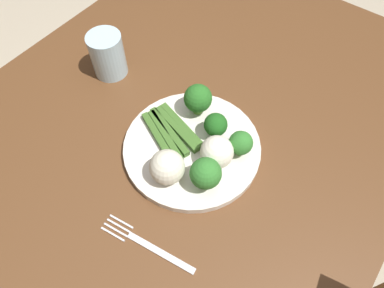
{
  "coord_description": "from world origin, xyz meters",
  "views": [
    {
      "loc": [
        -0.29,
        -0.26,
        1.31
      ],
      "look_at": [
        -0.01,
        -0.05,
        0.77
      ],
      "focal_mm": 33.3,
      "sensor_mm": 36.0,
      "label": 1
    }
  ],
  "objects_px": {
    "plate": "(192,148)",
    "broccoli_right": "(216,125)",
    "asparagus_bundle": "(171,132)",
    "water_glass": "(108,55)",
    "broccoli_front_left": "(206,174)",
    "fork": "(147,245)",
    "broccoli_near_center": "(198,99)",
    "cauliflower_edge": "(167,167)",
    "broccoli_left": "(241,143)",
    "dining_table": "(176,165)",
    "cauliflower_mid": "(217,152)"
  },
  "relations": [
    {
      "from": "plate",
      "to": "broccoli_right",
      "type": "distance_m",
      "value": 0.06
    },
    {
      "from": "asparagus_bundle",
      "to": "water_glass",
      "type": "height_order",
      "value": "water_glass"
    },
    {
      "from": "broccoli_front_left",
      "to": "fork",
      "type": "bearing_deg",
      "value": 173.92
    },
    {
      "from": "broccoli_right",
      "to": "broccoli_near_center",
      "type": "bearing_deg",
      "value": 66.54
    },
    {
      "from": "water_glass",
      "to": "cauliflower_edge",
      "type": "bearing_deg",
      "value": -116.5
    },
    {
      "from": "plate",
      "to": "broccoli_front_left",
      "type": "relative_size",
      "value": 3.86
    },
    {
      "from": "asparagus_bundle",
      "to": "water_glass",
      "type": "distance_m",
      "value": 0.22
    },
    {
      "from": "broccoli_left",
      "to": "water_glass",
      "type": "relative_size",
      "value": 0.56
    },
    {
      "from": "dining_table",
      "to": "asparagus_bundle",
      "type": "bearing_deg",
      "value": -167.32
    },
    {
      "from": "plate",
      "to": "broccoli_left",
      "type": "bearing_deg",
      "value": -62.78
    },
    {
      "from": "asparagus_bundle",
      "to": "cauliflower_mid",
      "type": "bearing_deg",
      "value": 21.17
    },
    {
      "from": "broccoli_near_center",
      "to": "water_glass",
      "type": "height_order",
      "value": "water_glass"
    },
    {
      "from": "broccoli_front_left",
      "to": "fork",
      "type": "distance_m",
      "value": 0.15
    },
    {
      "from": "fork",
      "to": "broccoli_near_center",
      "type": "bearing_deg",
      "value": -78.9
    },
    {
      "from": "broccoli_right",
      "to": "water_glass",
      "type": "relative_size",
      "value": 0.57
    },
    {
      "from": "dining_table",
      "to": "broccoli_right",
      "type": "bearing_deg",
      "value": -62.71
    },
    {
      "from": "broccoli_left",
      "to": "broccoli_near_center",
      "type": "relative_size",
      "value": 0.8
    },
    {
      "from": "dining_table",
      "to": "cauliflower_edge",
      "type": "bearing_deg",
      "value": -147.11
    },
    {
      "from": "water_glass",
      "to": "broccoli_right",
      "type": "bearing_deg",
      "value": -92.51
    },
    {
      "from": "broccoli_near_center",
      "to": "water_glass",
      "type": "relative_size",
      "value": 0.7
    },
    {
      "from": "broccoli_right",
      "to": "cauliflower_mid",
      "type": "height_order",
      "value": "cauliflower_mid"
    },
    {
      "from": "broccoli_left",
      "to": "cauliflower_edge",
      "type": "xyz_separation_m",
      "value": [
        -0.11,
        0.07,
        0.0
      ]
    },
    {
      "from": "dining_table",
      "to": "water_glass",
      "type": "bearing_deg",
      "value": 77.11
    },
    {
      "from": "broccoli_left",
      "to": "water_glass",
      "type": "height_order",
      "value": "water_glass"
    },
    {
      "from": "broccoli_left",
      "to": "fork",
      "type": "height_order",
      "value": "broccoli_left"
    },
    {
      "from": "broccoli_right",
      "to": "fork",
      "type": "xyz_separation_m",
      "value": [
        -0.23,
        -0.03,
        -0.04
      ]
    },
    {
      "from": "water_glass",
      "to": "broccoli_front_left",
      "type": "bearing_deg",
      "value": -108.16
    },
    {
      "from": "cauliflower_edge",
      "to": "dining_table",
      "type": "bearing_deg",
      "value": 32.89
    },
    {
      "from": "broccoli_near_center",
      "to": "dining_table",
      "type": "bearing_deg",
      "value": 169.45
    },
    {
      "from": "dining_table",
      "to": "broccoli_left",
      "type": "relative_size",
      "value": 22.14
    },
    {
      "from": "asparagus_bundle",
      "to": "fork",
      "type": "relative_size",
      "value": 0.81
    },
    {
      "from": "broccoli_left",
      "to": "cauliflower_edge",
      "type": "relative_size",
      "value": 0.86
    },
    {
      "from": "fork",
      "to": "plate",
      "type": "bearing_deg",
      "value": -82.97
    },
    {
      "from": "fork",
      "to": "water_glass",
      "type": "bearing_deg",
      "value": -46.1
    },
    {
      "from": "plate",
      "to": "fork",
      "type": "distance_m",
      "value": 0.19
    },
    {
      "from": "plate",
      "to": "broccoli_near_center",
      "type": "relative_size",
      "value": 3.84
    },
    {
      "from": "dining_table",
      "to": "cauliflower_mid",
      "type": "relative_size",
      "value": 19.85
    },
    {
      "from": "cauliflower_mid",
      "to": "cauliflower_edge",
      "type": "xyz_separation_m",
      "value": [
        -0.07,
        0.05,
        0.0
      ]
    },
    {
      "from": "broccoli_right",
      "to": "broccoli_left",
      "type": "bearing_deg",
      "value": -95.66
    },
    {
      "from": "cauliflower_edge",
      "to": "broccoli_right",
      "type": "bearing_deg",
      "value": -7.32
    },
    {
      "from": "plate",
      "to": "broccoli_front_left",
      "type": "xyz_separation_m",
      "value": [
        -0.05,
        -0.06,
        0.04
      ]
    },
    {
      "from": "broccoli_front_left",
      "to": "water_glass",
      "type": "relative_size",
      "value": 0.7
    },
    {
      "from": "asparagus_bundle",
      "to": "broccoli_left",
      "type": "relative_size",
      "value": 2.58
    },
    {
      "from": "broccoli_right",
      "to": "fork",
      "type": "relative_size",
      "value": 0.32
    },
    {
      "from": "plate",
      "to": "broccoli_near_center",
      "type": "bearing_deg",
      "value": 28.91
    },
    {
      "from": "broccoli_near_center",
      "to": "cauliflower_edge",
      "type": "bearing_deg",
      "value": -163.55
    },
    {
      "from": "broccoli_right",
      "to": "broccoli_front_left",
      "type": "relative_size",
      "value": 0.81
    },
    {
      "from": "dining_table",
      "to": "broccoli_right",
      "type": "distance_m",
      "value": 0.18
    },
    {
      "from": "broccoli_front_left",
      "to": "broccoli_left",
      "type": "relative_size",
      "value": 1.25
    },
    {
      "from": "plate",
      "to": "water_glass",
      "type": "distance_m",
      "value": 0.27
    }
  ]
}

